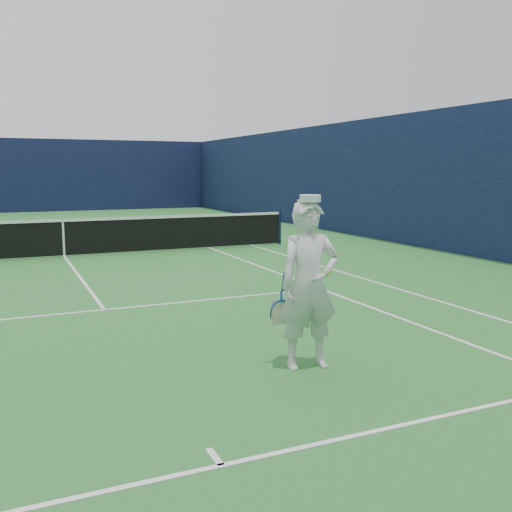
# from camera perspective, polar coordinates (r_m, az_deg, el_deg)

# --- Properties ---
(ground) EXTENTS (80.00, 80.00, 0.00)m
(ground) POSITION_cam_1_polar(r_m,az_deg,el_deg) (16.01, -18.61, -0.07)
(ground) COLOR #2A702D
(ground) RESTS_ON ground
(court_markings) EXTENTS (11.03, 23.83, 0.01)m
(court_markings) POSITION_cam_1_polar(r_m,az_deg,el_deg) (16.01, -18.61, -0.06)
(court_markings) COLOR white
(court_markings) RESTS_ON ground
(windscreen_fence) EXTENTS (20.12, 36.12, 4.00)m
(windscreen_fence) POSITION_cam_1_polar(r_m,az_deg,el_deg) (15.85, -18.95, 7.09)
(windscreen_fence) COLOR #0E1436
(windscreen_fence) RESTS_ON ground
(tennis_net) EXTENTS (12.88, 0.09, 1.07)m
(tennis_net) POSITION_cam_1_polar(r_m,az_deg,el_deg) (15.94, -18.70, 1.90)
(tennis_net) COLOR #141E4C
(tennis_net) RESTS_ON ground
(tennis_player) EXTENTS (0.79, 0.58, 2.01)m
(tennis_player) POSITION_cam_1_polar(r_m,az_deg,el_deg) (6.59, 5.31, -2.86)
(tennis_player) COLOR silver
(tennis_player) RESTS_ON ground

